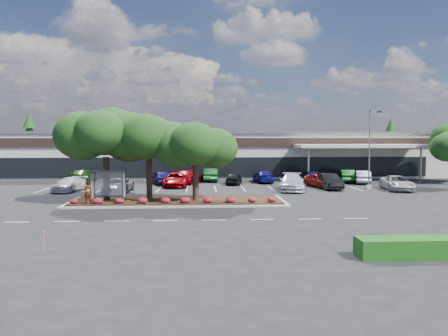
{
  "coord_description": "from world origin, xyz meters",
  "views": [
    {
      "loc": [
        -0.14,
        -32.57,
        5.46
      ],
      "look_at": [
        2.13,
        8.22,
        2.6
      ],
      "focal_mm": 35.0,
      "sensor_mm": 36.0,
      "label": 1
    }
  ],
  "objects": [
    {
      "name": "island_tree_mid",
      "position": [
        -4.5,
        5.2,
        3.92
      ],
      "size": [
        6.6,
        6.6,
        7.32
      ],
      "primitive_type": null,
      "color": "#173510",
      "rests_on": "landscape_island"
    },
    {
      "name": "bus_shelter",
      "position": [
        -7.5,
        2.95,
        2.31
      ],
      "size": [
        2.75,
        1.55,
        2.59
      ],
      "color": "black",
      "rests_on": "landscape_island"
    },
    {
      "name": "car_12",
      "position": [
        1.24,
        21.91,
        0.8
      ],
      "size": [
        1.97,
        4.97,
        1.61
      ],
      "primitive_type": "imported",
      "rotation": [
        0.0,
        0.0,
        3.09
      ],
      "color": "#144C1E",
      "rests_on": "ground"
    },
    {
      "name": "island_tree_west",
      "position": [
        -8.0,
        4.5,
        4.21
      ],
      "size": [
        7.2,
        7.2,
        7.89
      ],
      "primitive_type": null,
      "color": "#173510",
      "rests_on": "landscape_island"
    },
    {
      "name": "landscape_island",
      "position": [
        -2.0,
        4.0,
        0.12
      ],
      "size": [
        18.0,
        6.0,
        0.26
      ],
      "color": "#A3A49E",
      "rests_on": "ground"
    },
    {
      "name": "car_7",
      "position": [
        13.52,
        12.85,
        0.82
      ],
      "size": [
        1.91,
        5.02,
        1.64
      ],
      "primitive_type": "imported",
      "rotation": [
        0.0,
        0.0,
        0.04
      ],
      "color": "black",
      "rests_on": "ground"
    },
    {
      "name": "shrub_row",
      "position": [
        -2.0,
        1.9,
        0.51
      ],
      "size": [
        17.0,
        0.8,
        0.5
      ],
      "primitive_type": null,
      "color": "maroon",
      "rests_on": "landscape_island"
    },
    {
      "name": "island_tree_east",
      "position": [
        -0.5,
        3.7,
        3.51
      ],
      "size": [
        5.8,
        5.8,
        6.5
      ],
      "primitive_type": null,
      "color": "#173510",
      "rests_on": "landscape_island"
    },
    {
      "name": "light_pole",
      "position": [
        17.92,
        12.67,
        3.68
      ],
      "size": [
        1.43,
        0.64,
        8.39
      ],
      "rotation": [
        0.0,
        0.0,
        -0.21
      ],
      "color": "#A3A49E",
      "rests_on": "ground"
    },
    {
      "name": "car_17",
      "position": [
        17.9,
        19.79,
        0.77
      ],
      "size": [
        2.64,
        4.92,
        1.54
      ],
      "primitive_type": "imported",
      "rotation": [
        0.0,
        0.0,
        2.91
      ],
      "color": "#19531C",
      "rests_on": "ground"
    },
    {
      "name": "car_11",
      "position": [
        -1.48,
        19.38,
        0.8
      ],
      "size": [
        4.1,
        5.93,
        1.59
      ],
      "primitive_type": "imported",
      "rotation": [
        0.0,
        0.0,
        2.76
      ],
      "color": "#87010C",
      "rests_on": "ground"
    },
    {
      "name": "car_16",
      "position": [
        19.23,
        18.22,
        0.77
      ],
      "size": [
        2.84,
        4.91,
        1.53
      ],
      "primitive_type": "imported",
      "rotation": [
        0.0,
        0.0,
        2.86
      ],
      "color": "#9FA5AA",
      "rests_on": "ground"
    },
    {
      "name": "survey_stake",
      "position": [
        -7.62,
        -11.54,
        0.65
      ],
      "size": [
        0.07,
        0.14,
        1.01
      ],
      "color": "#A87E57",
      "rests_on": "ground"
    },
    {
      "name": "ground",
      "position": [
        0.0,
        0.0,
        0.0
      ],
      "size": [
        160.0,
        160.0,
        0.0
      ],
      "primitive_type": "plane",
      "color": "black",
      "rests_on": "ground"
    },
    {
      "name": "retail_store",
      "position": [
        0.06,
        33.91,
        3.15
      ],
      "size": [
        80.4,
        25.2,
        6.25
      ],
      "color": "beige",
      "rests_on": "ground"
    },
    {
      "name": "car_9",
      "position": [
        -14.37,
        21.23,
        0.8
      ],
      "size": [
        2.87,
        5.75,
        1.6
      ],
      "primitive_type": "imported",
      "rotation": [
        0.0,
        0.0,
        3.02
      ],
      "color": "#1F4B19",
      "rests_on": "ground"
    },
    {
      "name": "car_6",
      "position": [
        12.98,
        14.51,
        0.77
      ],
      "size": [
        2.87,
        4.84,
        1.55
      ],
      "primitive_type": "imported",
      "rotation": [
        0.0,
        0.0,
        0.24
      ],
      "color": "maroon",
      "rests_on": "ground"
    },
    {
      "name": "hedge_south_east",
      "position": [
        10.0,
        -13.5,
        0.45
      ],
      "size": [
        6.0,
        1.3,
        0.9
      ],
      "primitive_type": "cube",
      "color": "#194A15",
      "rests_on": "ground"
    },
    {
      "name": "car_1",
      "position": [
        -8.37,
        11.47,
        0.69
      ],
      "size": [
        2.76,
        5.17,
        1.38
      ],
      "primitive_type": "imported",
      "rotation": [
        0.0,
        0.0,
        -0.09
      ],
      "color": "slate",
      "rests_on": "ground"
    },
    {
      "name": "car_5",
      "position": [
        9.32,
        11.62,
        0.85
      ],
      "size": [
        3.57,
        6.26,
        1.71
      ],
      "primitive_type": "imported",
      "rotation": [
        0.0,
        0.0,
        -0.21
      ],
      "color": "silver",
      "rests_on": "ground"
    },
    {
      "name": "car_8",
      "position": [
        20.26,
        11.32,
        0.75
      ],
      "size": [
        3.29,
        5.72,
        1.5
      ],
      "primitive_type": "imported",
      "rotation": [
        0.0,
        0.0,
        -0.15
      ],
      "color": "#BCBCBC",
      "rests_on": "ground"
    },
    {
      "name": "lane_markings",
      "position": [
        -0.14,
        10.42,
        0.01
      ],
      "size": [
        33.12,
        20.06,
        0.01
      ],
      "color": "silver",
      "rests_on": "ground"
    },
    {
      "name": "car_10",
      "position": [
        -4.73,
        18.68,
        0.8
      ],
      "size": [
        3.19,
        5.04,
        1.6
      ],
      "primitive_type": "imported",
      "rotation": [
        0.0,
        0.0,
        3.44
      ],
      "color": "#181553",
      "rests_on": "ground"
    },
    {
      "name": "car_0",
      "position": [
        -13.41,
        12.32,
        0.7
      ],
      "size": [
        2.95,
        5.13,
        1.4
      ],
      "primitive_type": "imported",
      "rotation": [
        0.0,
        0.0,
        -0.22
      ],
      "color": "silver",
      "rests_on": "ground"
    },
    {
      "name": "conifer_north_east",
      "position": [
        34.0,
        44.0,
        4.5
      ],
      "size": [
        3.96,
        3.96,
        9.0
      ],
      "primitive_type": "cone",
      "color": "#173510",
      "rests_on": "ground"
    },
    {
      "name": "person_waiting",
      "position": [
        -8.96,
        2.07,
        1.15
      ],
      "size": [
        0.75,
        0.6,
        1.78
      ],
      "primitive_type": "imported",
      "rotation": [
        0.0,
        0.0,
        3.45
      ],
      "color": "#594C47",
      "rests_on": "landscape_island"
    },
    {
      "name": "conifer_north_west",
      "position": [
        -30.0,
        46.0,
        5.0
      ],
      "size": [
        4.4,
        4.4,
        10.0
      ],
      "primitive_type": "cone",
      "color": "#173510",
      "rests_on": "ground"
    },
    {
      "name": "car_2",
      "position": [
        -2.8,
        15.93,
        0.77
      ],
      "size": [
        2.8,
        5.67,
        1.55
      ],
      "primitive_type": "imported",
      "rotation": [
        0.0,
        0.0,
        -0.04
      ],
      "color": "#9B0209",
      "rests_on": "ground"
    },
    {
      "name": "car_13",
      "position": [
        3.83,
        17.93,
        0.7
      ],
      "size": [
        2.37,
        4.32,
        1.39
      ],
      "primitive_type": "imported",
      "rotation": [
        0.0,
        0.0,
        2.96
      ],
      "color": "black",
      "rests_on": "ground"
    },
    {
      "name": "car_14",
      "position": [
        7.56,
        19.88,
        0.73
      ],
      "size": [
        2.12,
        5.04,
        1.45
      ],
      "primitive_type": "imported",
      "rotation": [
        0.0,
        0.0,
        3.16
      ],
      "color": "#100E61",
      "rests_on": "ground"
    },
    {
      "name": "car_15",
      "position": [
        13.53,
        19.38,
        0.77
      ],
      "size": [
        2.61,
        4.79,
        1.54
      ],
      "primitive_type": "imported",
      "rotation": [
        0.0,
        0.0,
        2.96
      ],
      "color": "#0F0F53",
      "rests_on": "ground"
    }
  ]
}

